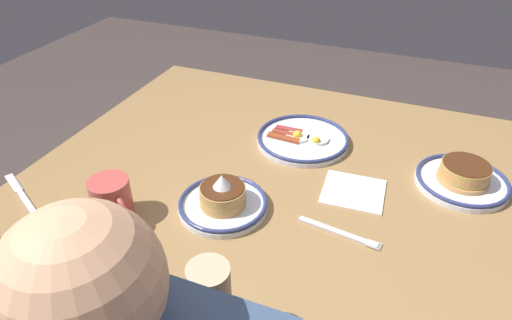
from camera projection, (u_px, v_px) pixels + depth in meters
name	position (u px, v px, depth m)	size (l,w,h in m)	color
dining_table	(285.00, 188.00, 1.26)	(1.28, 1.00, 0.74)	olive
plate_near_main	(463.00, 178.00, 1.12)	(0.23, 0.23, 0.06)	white
plate_center_pancakes	(303.00, 139.00, 1.30)	(0.27, 0.27, 0.04)	silver
plate_far_companion	(223.00, 201.00, 1.05)	(0.21, 0.21, 0.10)	white
coffee_mug	(112.00, 199.00, 1.01)	(0.12, 0.09, 0.10)	#BF4C47
paper_napkin	(353.00, 191.00, 1.11)	(0.15, 0.14, 0.00)	white
fork_near	(339.00, 232.00, 0.99)	(0.19, 0.04, 0.01)	silver
butter_knife	(21.00, 194.00, 1.10)	(0.19, 0.11, 0.01)	silver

